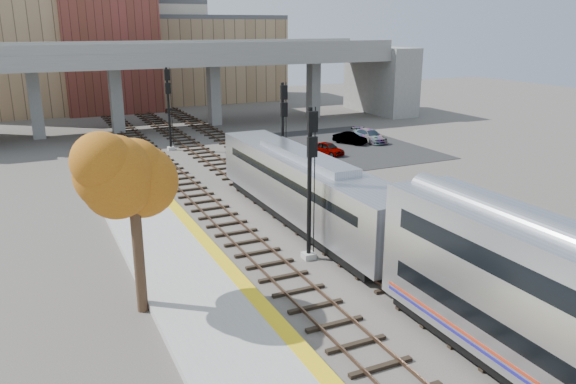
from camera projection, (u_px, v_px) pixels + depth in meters
name	position (u px, v px, depth m)	size (l,w,h in m)	color
ground	(388.00, 299.00, 24.04)	(160.00, 160.00, 0.00)	#47423D
platform	(228.00, 333.00, 21.03)	(4.50, 60.00, 0.35)	#9E9E99
yellow_strip	(274.00, 318.00, 21.75)	(0.70, 60.00, 0.01)	yellow
tracks	(285.00, 210.00, 35.23)	(10.70, 95.00, 0.25)	black
overpass	(196.00, 75.00, 63.37)	(54.00, 12.00, 9.50)	slate
buildings_far	(127.00, 49.00, 79.97)	(43.00, 21.00, 20.60)	#A0825D
parking_lot	(340.00, 146.00, 54.02)	(14.00, 18.00, 0.04)	black
locomotive	(305.00, 187.00, 32.39)	(3.02, 19.05, 4.10)	#A8AAB2
signal_mast_near	(310.00, 185.00, 27.04)	(0.60, 0.64, 7.61)	#9E9E99
signal_mast_mid	(283.00, 136.00, 39.13)	(0.60, 0.64, 7.50)	#9E9E99
signal_mast_far	(169.00, 109.00, 51.39)	(0.60, 0.64, 7.58)	#9E9E99
tree	(132.00, 175.00, 21.43)	(3.60, 3.60, 7.79)	#382619
car_a	(328.00, 148.00, 50.40)	(1.31, 3.25, 1.11)	#99999E
car_b	(350.00, 138.00, 54.95)	(1.17, 3.37, 1.11)	#99999E
car_c	(370.00, 136.00, 55.77)	(1.76, 4.33, 1.26)	#99999E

